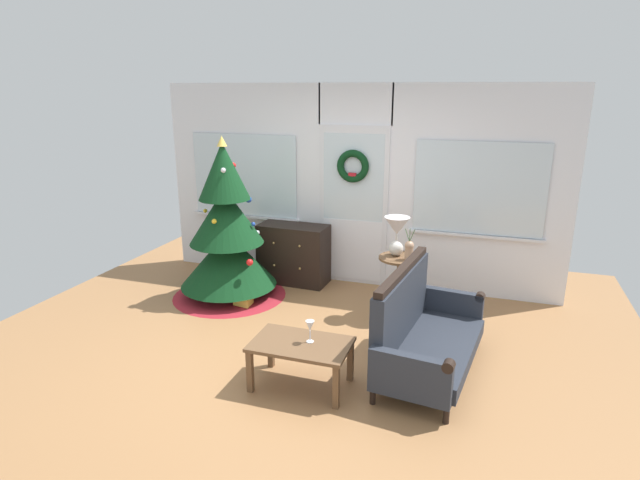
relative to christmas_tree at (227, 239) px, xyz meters
The scene contains 11 objects.
ground_plane 1.86m from the christmas_tree, 39.65° to the right, with size 6.76×6.76×0.00m, color #996B42.
back_wall_with_door 1.74m from the christmas_tree, 36.81° to the left, with size 5.20×0.19×2.55m.
christmas_tree is the anchor object (origin of this frame).
dresser_cabinet 0.97m from the christmas_tree, 49.75° to the left, with size 0.92×0.47×0.78m.
settee_sofa 2.71m from the christmas_tree, 22.03° to the right, with size 0.88×1.63×0.96m.
side_table 2.11m from the christmas_tree, ahead, with size 0.50×0.48×0.69m.
table_lamp 2.05m from the christmas_tree, ahead, with size 0.28×0.28×0.44m.
flower_vase 2.20m from the christmas_tree, ahead, with size 0.11×0.10×0.35m.
coffee_table 2.29m from the christmas_tree, 46.22° to the right, with size 0.84×0.52×0.41m.
wine_glass 2.28m from the christmas_tree, 44.29° to the right, with size 0.08×0.08×0.20m.
gift_box 0.77m from the christmas_tree, 39.46° to the right, with size 0.18×0.17×0.18m, color #D8C64C.
Camera 1 is at (1.65, -4.25, 2.50)m, focal length 29.10 mm.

